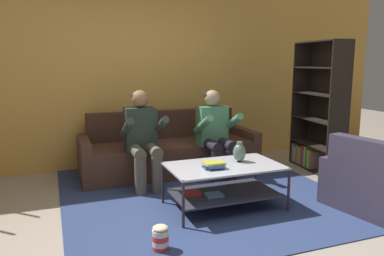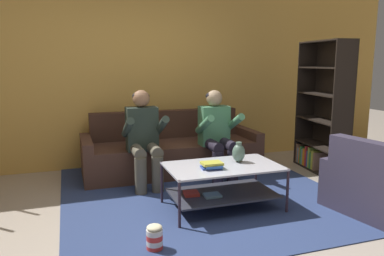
# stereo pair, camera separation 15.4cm
# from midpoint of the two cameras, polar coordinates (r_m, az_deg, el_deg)

# --- Properties ---
(ground) EXTENTS (16.80, 16.80, 0.00)m
(ground) POSITION_cam_midpoint_polar(r_m,az_deg,el_deg) (3.61, 2.69, -14.91)
(ground) COLOR #AE9F8F
(back_partition) EXTENTS (8.40, 0.12, 2.90)m
(back_partition) POSITION_cam_midpoint_polar(r_m,az_deg,el_deg) (5.64, -6.43, 9.22)
(back_partition) COLOR gold
(back_partition) RESTS_ON ground
(couch) EXTENTS (2.41, 0.86, 0.83)m
(couch) POSITION_cam_midpoint_polar(r_m,az_deg,el_deg) (5.25, -2.37, -3.64)
(couch) COLOR #4C3024
(couch) RESTS_ON ground
(person_seated_left) EXTENTS (0.50, 0.58, 1.19)m
(person_seated_left) POSITION_cam_midpoint_polar(r_m,az_deg,el_deg) (4.57, -6.41, -1.06)
(person_seated_left) COLOR brown
(person_seated_left) RESTS_ON ground
(person_seated_right) EXTENTS (0.50, 0.58, 1.16)m
(person_seated_right) POSITION_cam_midpoint_polar(r_m,az_deg,el_deg) (4.86, 4.78, -0.50)
(person_seated_right) COLOR black
(person_seated_right) RESTS_ON ground
(coffee_table) EXTENTS (1.17, 0.69, 0.46)m
(coffee_table) POSITION_cam_midpoint_polar(r_m,az_deg,el_deg) (3.95, 5.67, -7.86)
(coffee_table) COLOR silver
(coffee_table) RESTS_ON ground
(area_rug) EXTENTS (3.10, 3.43, 0.01)m
(area_rug) POSITION_cam_midpoint_polar(r_m,az_deg,el_deg) (4.56, 1.65, -9.39)
(area_rug) COLOR navy
(area_rug) RESTS_ON ground
(vase) EXTENTS (0.14, 0.14, 0.22)m
(vase) POSITION_cam_midpoint_polar(r_m,az_deg,el_deg) (4.05, 8.20, -3.73)
(vase) COLOR #516D5C
(vase) RESTS_ON coffee_table
(book_stack) EXTENTS (0.22, 0.20, 0.07)m
(book_stack) POSITION_cam_midpoint_polar(r_m,az_deg,el_deg) (3.78, 4.22, -5.67)
(book_stack) COLOR #3551B4
(book_stack) RESTS_ON coffee_table
(bookshelf) EXTENTS (0.41, 0.97, 1.81)m
(bookshelf) POSITION_cam_midpoint_polar(r_m,az_deg,el_deg) (5.60, 20.12, 1.38)
(bookshelf) COLOR black
(bookshelf) RESTS_ON ground
(armchair) EXTENTS (0.97, 1.05, 0.79)m
(armchair) POSITION_cam_midpoint_polar(r_m,az_deg,el_deg) (4.32, 27.66, -8.09)
(armchair) COLOR #352F42
(armchair) RESTS_ON ground
(popcorn_tub) EXTENTS (0.13, 0.13, 0.22)m
(popcorn_tub) POSITION_cam_midpoint_polar(r_m,az_deg,el_deg) (3.19, -4.30, -16.28)
(popcorn_tub) COLOR red
(popcorn_tub) RESTS_ON ground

